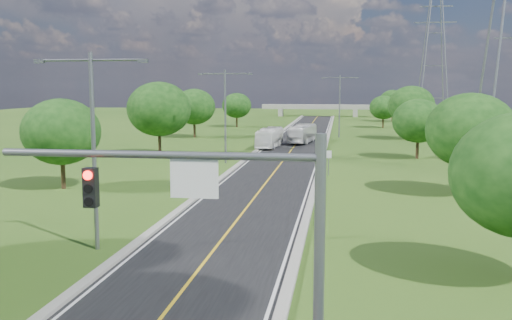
{
  "coord_description": "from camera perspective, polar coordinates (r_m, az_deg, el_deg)",
  "views": [
    {
      "loc": [
        6.27,
        -14.94,
        8.37
      ],
      "look_at": [
        0.24,
        25.46,
        3.0
      ],
      "focal_mm": 40.0,
      "sensor_mm": 36.0,
      "label": 1
    }
  ],
  "objects": [
    {
      "name": "streetlight_far_right",
      "position": [
        92.97,
        8.36,
        5.91
      ],
      "size": [
        5.9,
        0.25,
        10.0
      ],
      "color": "slate",
      "rests_on": "ground"
    },
    {
      "name": "overpass",
      "position": [
        155.18,
        6.19,
        5.24
      ],
      "size": [
        30.0,
        3.0,
        3.2
      ],
      "color": "gray",
      "rests_on": "ground"
    },
    {
      "name": "signal_mast",
      "position": [
        14.59,
        -1.99,
        -6.24
      ],
      "size": [
        8.54,
        0.33,
        7.2
      ],
      "color": "slate",
      "rests_on": "ground"
    },
    {
      "name": "tree_rf",
      "position": [
        135.5,
        13.52,
        5.7
      ],
      "size": [
        6.3,
        6.3,
        7.33
      ],
      "color": "black",
      "rests_on": "ground"
    },
    {
      "name": "tree_rb",
      "position": [
        46.1,
        20.67,
        2.76
      ],
      "size": [
        6.72,
        6.72,
        7.82
      ],
      "color": "black",
      "rests_on": "ground"
    },
    {
      "name": "tree_ld",
      "position": [
        91.99,
        -6.2,
        5.32
      ],
      "size": [
        6.72,
        6.72,
        7.82
      ],
      "color": "black",
      "rests_on": "ground"
    },
    {
      "name": "bus_outbound",
      "position": [
        82.99,
        4.68,
        2.64
      ],
      "size": [
        3.69,
        9.84,
        2.68
      ],
      "primitive_type": "imported",
      "rotation": [
        0.0,
        0.0,
        2.99
      ],
      "color": "silver",
      "rests_on": "road"
    },
    {
      "name": "tree_lc",
      "position": [
        68.39,
        -9.68,
        5.04
      ],
      "size": [
        7.56,
        7.56,
        8.79
      ],
      "color": "black",
      "rests_on": "ground"
    },
    {
      "name": "curb_left",
      "position": [
        82.03,
        1.08,
        1.71
      ],
      "size": [
        0.5,
        150.0,
        0.22
      ],
      "primitive_type": "cube",
      "color": "gray",
      "rests_on": "ground"
    },
    {
      "name": "tree_rd",
      "position": [
        91.62,
        15.27,
        5.28
      ],
      "size": [
        7.14,
        7.14,
        8.3
      ],
      "color": "black",
      "rests_on": "ground"
    },
    {
      "name": "tree_le",
      "position": [
        114.9,
        -1.94,
        5.47
      ],
      "size": [
        5.88,
        5.88,
        6.84
      ],
      "color": "black",
      "rests_on": "ground"
    },
    {
      "name": "tree_rc",
      "position": [
        67.62,
        15.92,
        3.78
      ],
      "size": [
        5.88,
        5.88,
        6.84
      ],
      "color": "black",
      "rests_on": "ground"
    },
    {
      "name": "power_tower_far",
      "position": [
        131.55,
        17.36,
        9.61
      ],
      "size": [
        9.0,
        6.4,
        28.0
      ],
      "color": "slate",
      "rests_on": "ground"
    },
    {
      "name": "bus_inbound",
      "position": [
        76.89,
        1.38,
        2.26
      ],
      "size": [
        2.74,
        9.51,
        2.62
      ],
      "primitive_type": "imported",
      "rotation": [
        0.0,
        0.0,
        -0.06
      ],
      "color": "white",
      "rests_on": "road"
    },
    {
      "name": "streetlight_mid_left",
      "position": [
        61.23,
        -3.09,
        5.21
      ],
      "size": [
        5.9,
        0.25,
        10.0
      ],
      "color": "slate",
      "rests_on": "ground"
    },
    {
      "name": "streetlight_near_left",
      "position": [
        29.7,
        -15.97,
        2.52
      ],
      "size": [
        5.9,
        0.25,
        10.0
      ],
      "color": "slate",
      "rests_on": "ground"
    },
    {
      "name": "tree_re",
      "position": [
        115.31,
        12.62,
        5.15
      ],
      "size": [
        5.46,
        5.46,
        6.35
      ],
      "color": "black",
      "rests_on": "ground"
    },
    {
      "name": "tree_lb",
      "position": [
        48.51,
        -18.89,
        2.68
      ],
      "size": [
        6.3,
        6.3,
        7.33
      ],
      "color": "black",
      "rests_on": "ground"
    },
    {
      "name": "ground",
      "position": [
        75.66,
        3.68,
        1.12
      ],
      "size": [
        260.0,
        260.0,
        0.0
      ],
      "primitive_type": "plane",
      "color": "#294B15",
      "rests_on": "ground"
    },
    {
      "name": "speed_limit_sign",
      "position": [
        53.36,
        7.27,
        0.14
      ],
      "size": [
        0.55,
        0.09,
        2.4
      ],
      "color": "slate",
      "rests_on": "ground"
    },
    {
      "name": "curb_right",
      "position": [
        81.38,
        7.02,
        1.61
      ],
      "size": [
        0.5,
        150.0,
        0.22
      ],
      "primitive_type": "cube",
      "color": "gray",
      "rests_on": "ground"
    },
    {
      "name": "road",
      "position": [
        81.61,
        4.04,
        1.6
      ],
      "size": [
        8.0,
        150.0,
        0.06
      ],
      "primitive_type": "cube",
      "color": "black",
      "rests_on": "ground"
    }
  ]
}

